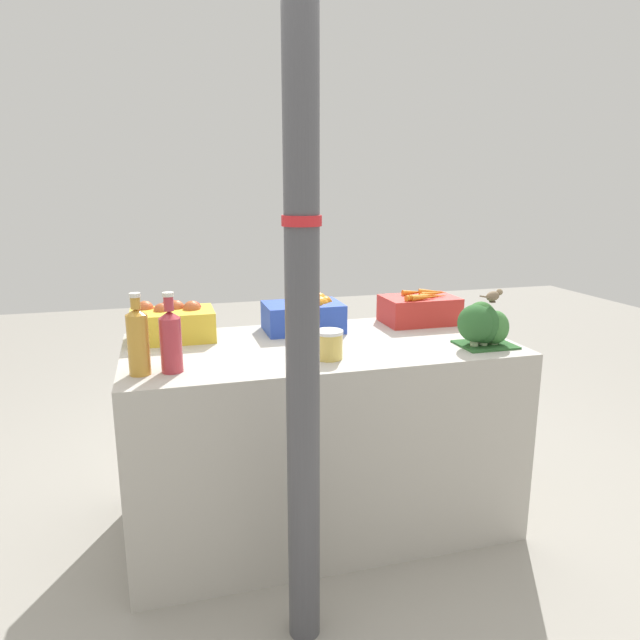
# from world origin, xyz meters

# --- Properties ---
(ground_plane) EXTENTS (10.00, 10.00, 0.00)m
(ground_plane) POSITION_xyz_m (0.00, 0.00, 0.00)
(ground_plane) COLOR gray
(market_table) EXTENTS (1.58, 0.77, 0.81)m
(market_table) POSITION_xyz_m (0.00, 0.00, 0.40)
(market_table) COLOR #B7B2A8
(market_table) RESTS_ON ground_plane
(support_pole) EXTENTS (0.11, 0.11, 2.53)m
(support_pole) POSITION_xyz_m (-0.23, -0.63, 1.27)
(support_pole) COLOR #4C4C51
(support_pole) RESTS_ON ground_plane
(apple_crate) EXTENTS (0.34, 0.23, 0.16)m
(apple_crate) POSITION_xyz_m (-0.58, 0.24, 0.89)
(apple_crate) COLOR gold
(apple_crate) RESTS_ON market_table
(orange_crate) EXTENTS (0.34, 0.23, 0.17)m
(orange_crate) POSITION_xyz_m (-0.00, 0.23, 0.89)
(orange_crate) COLOR #2847B7
(orange_crate) RESTS_ON market_table
(carrot_crate) EXTENTS (0.34, 0.23, 0.16)m
(carrot_crate) POSITION_xyz_m (0.56, 0.23, 0.88)
(carrot_crate) COLOR red
(carrot_crate) RESTS_ON market_table
(broccoli_pile) EXTENTS (0.24, 0.18, 0.18)m
(broccoli_pile) POSITION_xyz_m (0.62, -0.22, 0.90)
(broccoli_pile) COLOR #2D602D
(broccoli_pile) RESTS_ON market_table
(juice_bottle_amber) EXTENTS (0.07, 0.07, 0.29)m
(juice_bottle_amber) POSITION_xyz_m (-0.71, -0.22, 0.93)
(juice_bottle_amber) COLOR gold
(juice_bottle_amber) RESTS_ON market_table
(juice_bottle_ruby) EXTENTS (0.08, 0.08, 0.28)m
(juice_bottle_ruby) POSITION_xyz_m (-0.60, -0.22, 0.93)
(juice_bottle_ruby) COLOR #B2333D
(juice_bottle_ruby) RESTS_ON market_table
(pickle_jar) EXTENTS (0.11, 0.11, 0.11)m
(pickle_jar) POSITION_xyz_m (-0.03, -0.21, 0.86)
(pickle_jar) COLOR #DBBC56
(pickle_jar) RESTS_ON market_table
(sparrow_bird) EXTENTS (0.13, 0.06, 0.05)m
(sparrow_bird) POSITION_xyz_m (0.66, -0.22, 1.02)
(sparrow_bird) COLOR #4C3D2D
(sparrow_bird) RESTS_ON broccoli_pile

